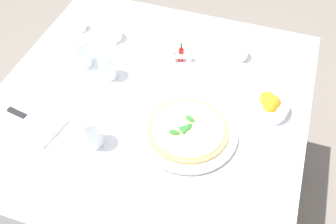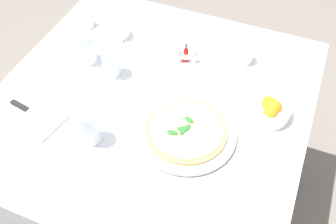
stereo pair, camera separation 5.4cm
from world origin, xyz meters
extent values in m
plane|color=slate|center=(0.00, 0.00, 0.00)|extent=(8.00, 8.00, 0.00)
cube|color=white|center=(0.00, 0.00, 0.74)|extent=(1.09, 1.09, 0.02)
cube|color=white|center=(0.00, 0.54, 0.59)|extent=(1.09, 0.01, 0.28)
cube|color=white|center=(-0.54, 0.00, 0.59)|extent=(0.01, 1.09, 0.28)
cube|color=white|center=(0.54, 0.00, 0.59)|extent=(0.01, 1.09, 0.28)
cylinder|color=brown|center=(-0.45, -0.45, 0.36)|extent=(0.06, 0.06, 0.73)
cylinder|color=brown|center=(-0.45, 0.45, 0.36)|extent=(0.06, 0.06, 0.73)
cylinder|color=brown|center=(0.45, 0.45, 0.36)|extent=(0.06, 0.06, 0.73)
cylinder|color=white|center=(0.17, -0.10, 0.75)|extent=(0.19, 0.19, 0.01)
cylinder|color=white|center=(0.17, -0.10, 0.76)|extent=(0.32, 0.32, 0.01)
cylinder|color=#DBAD60|center=(0.17, -0.10, 0.77)|extent=(0.26, 0.26, 0.01)
cylinder|color=#EFD17A|center=(0.17, -0.10, 0.78)|extent=(0.24, 0.24, 0.00)
ellipsoid|color=#2D7533|center=(0.14, -0.14, 0.78)|extent=(0.04, 0.02, 0.01)
ellipsoid|color=#2D7533|center=(0.16, -0.11, 0.78)|extent=(0.04, 0.03, 0.01)
ellipsoid|color=#2D7533|center=(0.17, -0.07, 0.78)|extent=(0.04, 0.03, 0.01)
ellipsoid|color=#2D7533|center=(0.17, -0.10, 0.78)|extent=(0.03, 0.04, 0.01)
ellipsoid|color=#2D7533|center=(0.16, -0.12, 0.78)|extent=(0.02, 0.04, 0.01)
cylinder|color=white|center=(0.25, 0.31, 0.75)|extent=(0.13, 0.13, 0.01)
cylinder|color=white|center=(0.25, 0.31, 0.78)|extent=(0.08, 0.08, 0.06)
torus|color=white|center=(0.23, 0.36, 0.79)|extent=(0.02, 0.04, 0.03)
cylinder|color=black|center=(0.25, 0.31, 0.81)|extent=(0.07, 0.07, 0.00)
cylinder|color=white|center=(-0.25, 0.26, 0.75)|extent=(0.13, 0.13, 0.01)
cylinder|color=white|center=(-0.25, 0.26, 0.78)|extent=(0.08, 0.08, 0.06)
torus|color=white|center=(-0.23, 0.22, 0.79)|extent=(0.03, 0.03, 0.03)
cylinder|color=black|center=(-0.25, 0.26, 0.81)|extent=(0.07, 0.07, 0.00)
cylinder|color=white|center=(-0.42, 0.27, 0.75)|extent=(0.13, 0.13, 0.01)
cylinder|color=white|center=(-0.42, 0.27, 0.78)|extent=(0.08, 0.08, 0.06)
torus|color=white|center=(-0.38, 0.29, 0.79)|extent=(0.04, 0.02, 0.03)
cylinder|color=black|center=(-0.42, 0.27, 0.81)|extent=(0.07, 0.07, 0.00)
cylinder|color=white|center=(-0.18, 0.06, 0.81)|extent=(0.07, 0.07, 0.11)
cylinder|color=silver|center=(-0.18, 0.06, 0.78)|extent=(0.06, 0.06, 0.06)
cylinder|color=white|center=(-0.11, -0.24, 0.81)|extent=(0.07, 0.07, 0.13)
cylinder|color=silver|center=(-0.11, -0.24, 0.79)|extent=(0.06, 0.06, 0.09)
cylinder|color=white|center=(-0.31, 0.09, 0.81)|extent=(0.08, 0.08, 0.12)
cylinder|color=silver|center=(-0.31, 0.09, 0.78)|extent=(0.07, 0.07, 0.06)
cube|color=white|center=(-0.34, -0.23, 0.76)|extent=(0.24, 0.17, 0.02)
cube|color=silver|center=(-0.29, -0.24, 0.77)|extent=(0.12, 0.04, 0.01)
cube|color=black|center=(-0.39, -0.22, 0.77)|extent=(0.08, 0.03, 0.01)
cylinder|color=white|center=(0.39, 0.08, 0.77)|extent=(0.15, 0.15, 0.04)
sphere|color=orange|center=(0.41, 0.08, 0.79)|extent=(0.06, 0.06, 0.06)
sphere|color=orange|center=(0.39, 0.10, 0.79)|extent=(0.05, 0.05, 0.05)
sphere|color=orange|center=(0.39, 0.08, 0.79)|extent=(0.05, 0.05, 0.05)
sphere|color=orange|center=(0.41, 0.05, 0.79)|extent=(0.05, 0.05, 0.05)
cylinder|color=#B7140F|center=(0.04, 0.23, 0.78)|extent=(0.02, 0.02, 0.05)
cylinder|color=white|center=(0.04, 0.23, 0.78)|extent=(0.02, 0.02, 0.02)
cone|color=#B7140F|center=(0.04, 0.23, 0.81)|extent=(0.02, 0.02, 0.02)
cylinder|color=#1E722D|center=(0.04, 0.23, 0.83)|extent=(0.01, 0.01, 0.01)
cylinder|color=white|center=(0.07, 0.24, 0.77)|extent=(0.03, 0.03, 0.04)
cylinder|color=white|center=(0.07, 0.24, 0.76)|extent=(0.02, 0.02, 0.03)
sphere|color=silver|center=(0.07, 0.24, 0.79)|extent=(0.02, 0.02, 0.02)
cylinder|color=white|center=(0.02, 0.22, 0.77)|extent=(0.03, 0.03, 0.04)
cylinder|color=#38332D|center=(0.02, 0.22, 0.76)|extent=(0.02, 0.02, 0.03)
sphere|color=silver|center=(0.02, 0.22, 0.79)|extent=(0.02, 0.02, 0.02)
camera|label=1|loc=(0.36, -0.86, 1.76)|focal=41.59mm
camera|label=2|loc=(0.41, -0.84, 1.76)|focal=41.59mm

